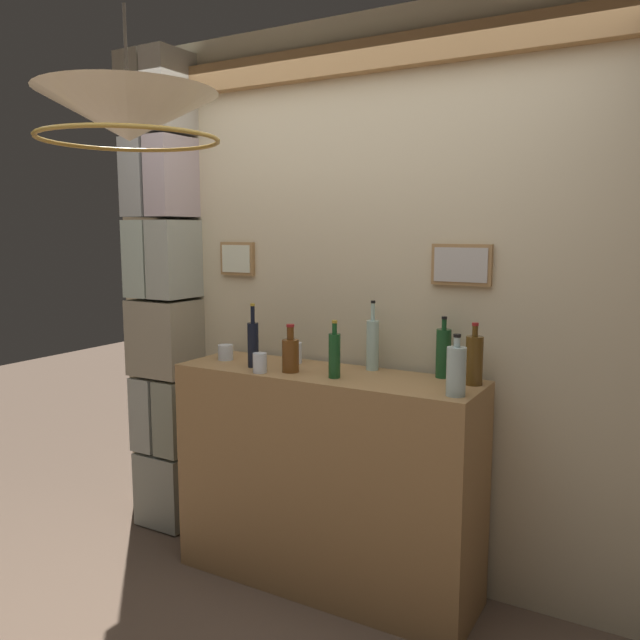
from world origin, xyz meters
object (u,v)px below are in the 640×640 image
Objects in this scene: liquor_bottle_brandy at (474,360)px; liquor_bottle_rum at (291,354)px; glass_tumbler_highball at (226,352)px; glass_tumbler_rocks at (260,363)px; pendant_lamp at (128,119)px; glass_tumbler_shot at (296,353)px; liquor_bottle_whiskey at (334,354)px; liquor_bottle_tequila at (373,344)px; liquor_bottle_sherry at (456,371)px; liquor_bottle_scotch at (253,343)px; liquor_bottle_bourbon at (443,353)px.

liquor_bottle_brandy is 1.19× the size of liquor_bottle_rum.
glass_tumbler_highball is (-1.24, -0.10, -0.07)m from liquor_bottle_brandy.
glass_tumbler_rocks is 0.14× the size of pendant_lamp.
liquor_bottle_rum reaches higher than glass_tumbler_shot.
glass_tumbler_shot is at bearing 83.69° from glass_tumbler_rocks.
liquor_bottle_whiskey is 1.27m from pendant_lamp.
liquor_bottle_whiskey is 0.40× the size of pendant_lamp.
pendant_lamp is (0.24, -0.83, 1.00)m from glass_tumbler_highball.
liquor_bottle_brandy is at bearing 17.46° from liquor_bottle_whiskey.
liquor_bottle_whiskey is 1.16× the size of liquor_bottle_rum.
liquor_bottle_tequila reaches higher than liquor_bottle_whiskey.
liquor_bottle_sherry is 1.11× the size of liquor_bottle_rum.
liquor_bottle_scotch reaches higher than liquor_bottle_rum.
liquor_bottle_tequila is at bearing 151.33° from liquor_bottle_sherry.
liquor_bottle_sherry is 3.22× the size of glass_tumbler_highball.
liquor_bottle_sherry is at bearing -3.54° from liquor_bottle_whiskey.
liquor_bottle_scotch is at bearing -156.55° from liquor_bottle_tequila.
glass_tumbler_shot reaches higher than glass_tumbler_highball.
liquor_bottle_brandy is 1.03m from liquor_bottle_scotch.
liquor_bottle_scotch reaches higher than liquor_bottle_sherry.
liquor_bottle_scotch is 3.35× the size of glass_tumbler_rocks.
liquor_bottle_tequila is 0.40m from glass_tumbler_shot.
liquor_bottle_scotch is 1.24× the size of liquor_bottle_sherry.
glass_tumbler_shot is (0.03, 0.27, 0.01)m from glass_tumbler_rocks.
liquor_bottle_tequila is 1.19× the size of liquor_bottle_bourbon.
liquor_bottle_whiskey is at bearing -0.74° from liquor_bottle_scotch.
glass_tumbler_highball is 1.32m from pendant_lamp.
glass_tumbler_rocks is 1.20m from pendant_lamp.
pendant_lamp is at bearing -96.56° from glass_tumbler_shot.
glass_tumbler_highball is (-1.08, -0.17, -0.07)m from liquor_bottle_bourbon.
liquor_bottle_brandy is 1.66m from pendant_lamp.
pendant_lamp is (-0.19, -0.75, 0.96)m from liquor_bottle_rum.
glass_tumbler_shot is at bearing -173.42° from liquor_bottle_tequila.
liquor_bottle_bourbon is at bearing 20.49° from liquor_bottle_rum.
pendant_lamp is (-0.43, -0.75, 0.94)m from liquor_bottle_whiskey.
liquor_bottle_rum is 2.18× the size of glass_tumbler_shot.
liquor_bottle_brandy is 0.97× the size of liquor_bottle_bourbon.
liquor_bottle_sherry is (0.15, -0.28, -0.01)m from liquor_bottle_bourbon.
liquor_bottle_brandy is at bearing 42.96° from pendant_lamp.
liquor_bottle_rum is at bearing -159.51° from liquor_bottle_bourbon.
liquor_bottle_tequila reaches higher than liquor_bottle_scotch.
liquor_bottle_tequila is 0.53m from glass_tumbler_rocks.
liquor_bottle_brandy is 0.89m from glass_tumbler_shot.
glass_tumbler_shot is at bearing 54.90° from liquor_bottle_scotch.
liquor_bottle_tequila is at bearing 174.07° from liquor_bottle_brandy.
liquor_bottle_brandy is 3.45× the size of glass_tumbler_highball.
liquor_bottle_tequila reaches higher than liquor_bottle_rum.
liquor_bottle_rum is (-0.80, 0.04, -0.02)m from liquor_bottle_sherry.
liquor_bottle_sherry is 1.24m from glass_tumbler_highball.
glass_tumbler_rocks is at bearing -40.79° from liquor_bottle_scotch.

